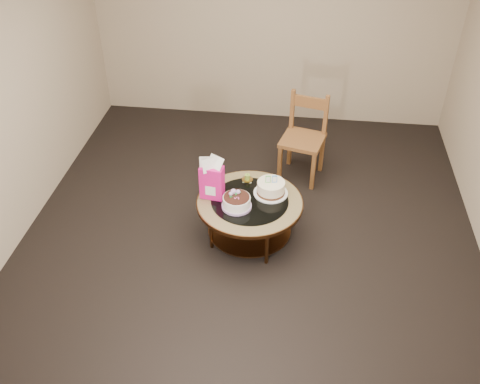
# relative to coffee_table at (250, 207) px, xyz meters

# --- Properties ---
(ground) EXTENTS (5.00, 5.00, 0.00)m
(ground) POSITION_rel_coffee_table_xyz_m (-0.00, 0.00, -0.38)
(ground) COLOR black
(ground) RESTS_ON ground
(room_walls) EXTENTS (4.52, 5.02, 2.61)m
(room_walls) POSITION_rel_coffee_table_xyz_m (-0.00, 0.00, 1.16)
(room_walls) COLOR tan
(room_walls) RESTS_ON ground
(coffee_table) EXTENTS (1.02, 1.02, 0.46)m
(coffee_table) POSITION_rel_coffee_table_xyz_m (0.00, 0.00, 0.00)
(coffee_table) COLOR #5A3419
(coffee_table) RESTS_ON ground
(decorated_cake) EXTENTS (0.28, 0.28, 0.16)m
(decorated_cake) POSITION_rel_coffee_table_xyz_m (-0.11, -0.11, 0.13)
(decorated_cake) COLOR #B18DC8
(decorated_cake) RESTS_ON coffee_table
(cream_cake) EXTENTS (0.33, 0.33, 0.21)m
(cream_cake) POSITION_rel_coffee_table_xyz_m (0.19, 0.13, 0.15)
(cream_cake) COLOR white
(cream_cake) RESTS_ON coffee_table
(gift_bag) EXTENTS (0.23, 0.18, 0.44)m
(gift_bag) POSITION_rel_coffee_table_xyz_m (-0.36, 0.02, 0.30)
(gift_bag) COLOR #DE1476
(gift_bag) RESTS_ON coffee_table
(pillar_candle) EXTENTS (0.11, 0.11, 0.08)m
(pillar_candle) POSITION_rel_coffee_table_xyz_m (-0.06, 0.32, 0.11)
(pillar_candle) COLOR #F2E163
(pillar_candle) RESTS_ON coffee_table
(dining_chair) EXTENTS (0.54, 0.54, 0.97)m
(dining_chair) POSITION_rel_coffee_table_xyz_m (0.47, 1.16, 0.11)
(dining_chair) COLOR brown
(dining_chair) RESTS_ON ground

